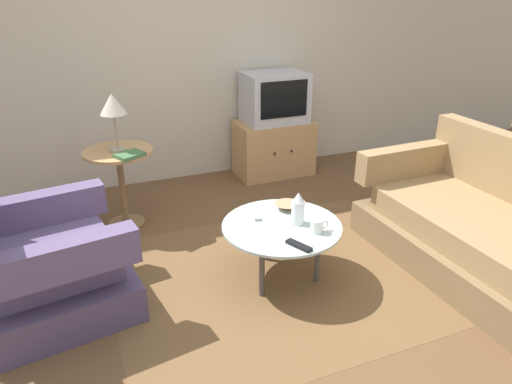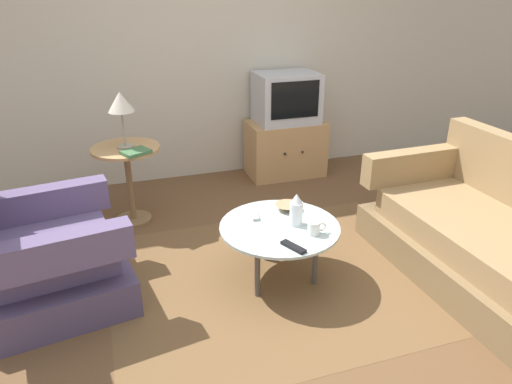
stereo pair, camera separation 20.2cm
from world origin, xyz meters
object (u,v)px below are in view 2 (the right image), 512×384
(side_table, at_px, (128,168))
(table_lamp, at_px, (121,104))
(mug, at_px, (314,228))
(vase, at_px, (296,210))
(book, at_px, (136,152))
(couch, at_px, (498,243))
(tv_remote_dark, at_px, (293,247))
(armchair, at_px, (41,258))
(tv_remote_silver, at_px, (254,215))
(television, at_px, (286,98))
(bowl, at_px, (288,207))
(coffee_table, at_px, (280,230))
(tv_stand, at_px, (285,148))

(side_table, bearing_deg, table_lamp, -79.52)
(mug, bearing_deg, side_table, 127.44)
(vase, bearing_deg, book, 131.80)
(couch, bearing_deg, side_table, 52.10)
(tv_remote_dark, bearing_deg, book, 7.10)
(armchair, relative_size, mug, 7.90)
(side_table, relative_size, book, 2.64)
(mug, height_order, tv_remote_dark, mug)
(vase, bearing_deg, couch, -19.52)
(couch, distance_m, tv_remote_silver, 1.61)
(television, xyz_separation_m, book, (-1.54, -0.78, -0.14))
(mug, xyz_separation_m, tv_remote_dark, (-0.19, -0.12, -0.03))
(couch, xyz_separation_m, mug, (-1.19, 0.29, 0.16))
(armchair, xyz_separation_m, side_table, (0.60, 0.96, 0.15))
(book, bearing_deg, mug, -77.25)
(mug, bearing_deg, bowl, 94.81)
(mug, distance_m, book, 1.53)
(armchair, xyz_separation_m, television, (2.21, 1.55, 0.49))
(couch, bearing_deg, bowl, 60.03)
(couch, distance_m, mug, 1.24)
(coffee_table, bearing_deg, bowl, 56.19)
(side_table, xyz_separation_m, tv_remote_silver, (0.75, -1.00, -0.06))
(armchair, bearing_deg, mug, 67.54)
(couch, relative_size, television, 3.03)
(tv_stand, xyz_separation_m, bowl, (-0.60, -1.57, 0.15))
(side_table, bearing_deg, coffee_table, -53.64)
(mug, bearing_deg, book, 129.70)
(table_lamp, distance_m, book, 0.38)
(tv_stand, distance_m, television, 0.52)
(couch, height_order, coffee_table, couch)
(side_table, distance_m, bowl, 1.40)
(armchair, height_order, book, armchair)
(couch, bearing_deg, table_lamp, 52.37)
(television, distance_m, book, 1.73)
(mug, relative_size, book, 0.50)
(side_table, height_order, tv_remote_dark, side_table)
(book, bearing_deg, coffee_table, -78.07)
(television, bearing_deg, mug, -106.31)
(armchair, height_order, tv_remote_dark, armchair)
(table_lamp, xyz_separation_m, book, (0.06, -0.17, -0.33))
(vase, height_order, mug, vase)
(television, bearing_deg, couch, -74.38)
(television, distance_m, table_lamp, 1.72)
(tv_stand, relative_size, book, 3.11)
(couch, height_order, table_lamp, table_lamp)
(mug, height_order, bowl, mug)
(tv_remote_dark, xyz_separation_m, book, (-0.78, 1.29, 0.25))
(vase, bearing_deg, tv_stand, 70.57)
(tv_stand, relative_size, bowl, 4.36)
(side_table, height_order, television, television)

